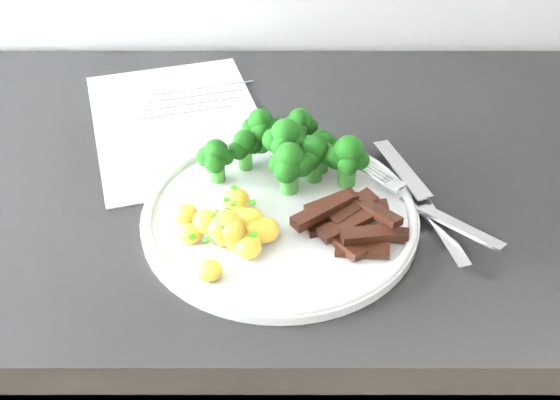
{
  "coord_description": "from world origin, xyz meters",
  "views": [
    {
      "loc": [
        -0.04,
        0.96,
        1.45
      ],
      "look_at": [
        -0.04,
        1.57,
        0.95
      ],
      "focal_mm": 45.93,
      "sensor_mm": 36.0,
      "label": 1
    }
  ],
  "objects": [
    {
      "name": "knife",
      "position": [
        0.13,
        1.57,
        0.93
      ],
      "size": [
        0.08,
        0.23,
        0.03
      ],
      "color": "silver",
      "rests_on": "plate"
    },
    {
      "name": "broccoli",
      "position": [
        -0.03,
        1.64,
        0.98
      ],
      "size": [
        0.2,
        0.12,
        0.07
      ],
      "color": "#2E6E23",
      "rests_on": "plate"
    },
    {
      "name": "beef_strips",
      "position": [
        0.04,
        1.54,
        0.95
      ],
      "size": [
        0.13,
        0.1,
        0.03
      ],
      "color": "black",
      "rests_on": "plate"
    },
    {
      "name": "counter",
      "position": [
        0.06,
        1.66,
        0.46
      ],
      "size": [
        2.46,
        0.62,
        0.92
      ],
      "color": "black",
      "rests_on": "ground"
    },
    {
      "name": "recipe_paper",
      "position": [
        -0.18,
        1.77,
        0.93
      ],
      "size": [
        0.3,
        0.36,
        0.0
      ],
      "color": "white",
      "rests_on": "counter"
    },
    {
      "name": "plate",
      "position": [
        -0.04,
        1.57,
        0.93
      ],
      "size": [
        0.31,
        0.31,
        0.02
      ],
      "color": "white",
      "rests_on": "counter"
    },
    {
      "name": "fork",
      "position": [
        0.13,
        1.57,
        0.94
      ],
      "size": [
        0.15,
        0.16,
        0.02
      ],
      "color": "silver",
      "rests_on": "plate"
    },
    {
      "name": "potatoes",
      "position": [
        -0.09,
        1.52,
        0.95
      ],
      "size": [
        0.12,
        0.14,
        0.04
      ],
      "color": "gold",
      "rests_on": "plate"
    }
  ]
}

